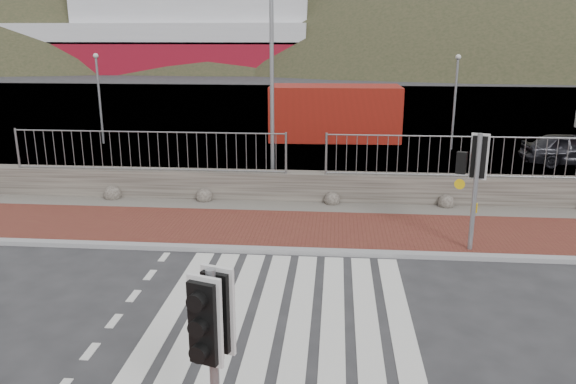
# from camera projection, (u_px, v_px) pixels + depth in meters

# --- Properties ---
(ground) EXTENTS (220.00, 220.00, 0.00)m
(ground) POSITION_uv_depth(u_px,v_px,m) (284.00, 315.00, 10.25)
(ground) COLOR #28282B
(ground) RESTS_ON ground
(sidewalk_far) EXTENTS (40.00, 3.00, 0.08)m
(sidewalk_far) POSITION_uv_depth(u_px,v_px,m) (300.00, 230.00, 14.56)
(sidewalk_far) COLOR brown
(sidewalk_far) RESTS_ON ground
(kerb_far) EXTENTS (40.00, 0.25, 0.12)m
(kerb_far) POSITION_uv_depth(u_px,v_px,m) (296.00, 251.00, 13.12)
(kerb_far) COLOR gray
(kerb_far) RESTS_ON ground
(zebra_crossing) EXTENTS (4.62, 5.60, 0.01)m
(zebra_crossing) POSITION_uv_depth(u_px,v_px,m) (284.00, 315.00, 10.25)
(zebra_crossing) COLOR silver
(zebra_crossing) RESTS_ON ground
(gravel_strip) EXTENTS (40.00, 1.50, 0.06)m
(gravel_strip) POSITION_uv_depth(u_px,v_px,m) (304.00, 208.00, 16.48)
(gravel_strip) COLOR #59544C
(gravel_strip) RESTS_ON ground
(stone_wall) EXTENTS (40.00, 0.60, 0.90)m
(stone_wall) POSITION_uv_depth(u_px,v_px,m) (306.00, 187.00, 17.13)
(stone_wall) COLOR #453F39
(stone_wall) RESTS_ON ground
(railing) EXTENTS (18.07, 0.07, 1.22)m
(railing) POSITION_uv_depth(u_px,v_px,m) (306.00, 144.00, 16.62)
(railing) COLOR gray
(railing) RESTS_ON stone_wall
(quay) EXTENTS (120.00, 40.00, 0.50)m
(quay) POSITION_uv_depth(u_px,v_px,m) (323.00, 112.00, 37.01)
(quay) COLOR #4C4C4F
(quay) RESTS_ON ground
(water) EXTENTS (220.00, 50.00, 0.05)m
(water) POSITION_uv_depth(u_px,v_px,m) (331.00, 75.00, 70.57)
(water) COLOR #3F4C54
(water) RESTS_ON ground
(ferry) EXTENTS (50.00, 16.00, 20.00)m
(ferry) POSITION_uv_depth(u_px,v_px,m) (150.00, 31.00, 75.96)
(ferry) COLOR maroon
(ferry) RESTS_ON ground
(hills_backdrop) EXTENTS (254.00, 90.00, 100.00)m
(hills_backdrop) POSITION_uv_depth(u_px,v_px,m) (368.00, 197.00, 100.23)
(hills_backdrop) COLOR #292F1C
(hills_backdrop) RESTS_ON ground
(traffic_signal_near) EXTENTS (0.43, 0.33, 2.65)m
(traffic_signal_near) POSITION_uv_depth(u_px,v_px,m) (213.00, 334.00, 5.89)
(traffic_signal_near) COLOR gray
(traffic_signal_near) RESTS_ON ground
(traffic_signal_far) EXTENTS (0.69, 0.43, 2.83)m
(traffic_signal_far) POSITION_uv_depth(u_px,v_px,m) (475.00, 167.00, 12.67)
(traffic_signal_far) COLOR gray
(traffic_signal_far) RESTS_ON ground
(streetlight) EXTENTS (1.51, 0.55, 7.23)m
(streetlight) POSITION_uv_depth(u_px,v_px,m) (276.00, 64.00, 16.97)
(streetlight) COLOR gray
(streetlight) RESTS_ON ground
(shipping_container) EXTENTS (6.28, 2.77, 2.58)m
(shipping_container) POSITION_uv_depth(u_px,v_px,m) (335.00, 113.00, 27.01)
(shipping_container) COLOR maroon
(shipping_container) RESTS_ON ground
(car_a) EXTENTS (3.76, 1.64, 1.26)m
(car_a) POSITION_uv_depth(u_px,v_px,m) (572.00, 149.00, 21.84)
(car_a) COLOR black
(car_a) RESTS_ON ground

